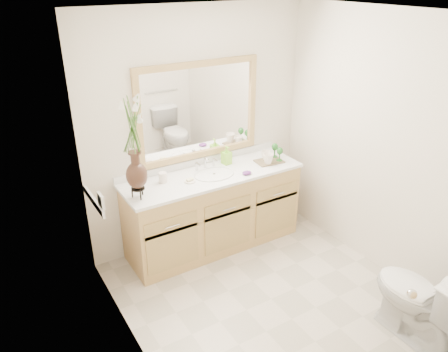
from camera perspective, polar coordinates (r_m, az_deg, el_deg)
floor at (r=4.07m, az=6.18°, el=-15.68°), size 2.60×2.60×0.00m
ceiling at (r=3.09m, az=8.36°, el=20.29°), size 2.40×2.60×0.02m
wall_back at (r=4.41m, az=-3.35°, el=5.99°), size 2.40×0.02×2.40m
wall_front at (r=2.66m, az=24.83°, el=-10.58°), size 2.40×0.02×2.40m
wall_left at (r=2.89m, az=-12.10°, el=-5.60°), size 0.02×2.60×2.40m
wall_right at (r=4.21m, az=20.13°, el=3.46°), size 0.02×2.60×2.40m
vanity at (r=4.52m, az=-1.38°, el=-4.65°), size 1.80×0.55×0.80m
counter at (r=4.33m, az=-1.43°, el=0.11°), size 1.84×0.57×0.03m
sink at (r=4.33m, az=-1.31°, el=-0.44°), size 0.38×0.34×0.23m
mirror at (r=4.33m, az=-3.28°, el=8.47°), size 1.32×0.04×0.97m
switch_plate at (r=3.65m, az=-15.78°, el=-3.12°), size 0.02×0.12×0.12m
door at (r=2.58m, az=19.71°, el=-16.45°), size 0.80×0.03×2.00m
toilet at (r=3.79m, az=24.07°, el=-14.44°), size 0.42×0.75×0.74m
flower_vase at (r=3.71m, az=-11.85°, el=5.64°), size 0.22×0.22×0.90m
tumbler at (r=4.17m, az=-8.01°, el=-0.20°), size 0.08×0.08×0.10m
soap_dish at (r=4.16m, az=-4.49°, el=-0.63°), size 0.11×0.11×0.03m
soap_bottle at (r=4.51m, az=0.33°, el=2.63°), size 0.08×0.09×0.17m
purple_dish at (r=4.30m, az=2.99°, el=0.42°), size 0.10×0.08×0.03m
tray at (r=4.61m, az=5.92°, el=1.92°), size 0.30×0.22×0.01m
mug_left at (r=4.52m, az=5.79°, el=2.30°), size 0.13×0.12×0.11m
mug_right at (r=4.62m, az=5.48°, el=2.78°), size 0.12×0.11×0.10m
goblet_front at (r=4.58m, az=7.29°, el=3.17°), size 0.07×0.07×0.15m
goblet_back at (r=4.67m, az=6.66°, el=3.69°), size 0.07×0.07×0.15m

